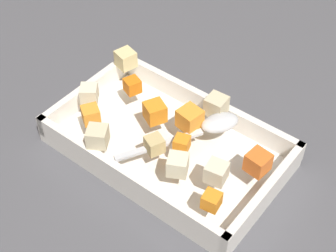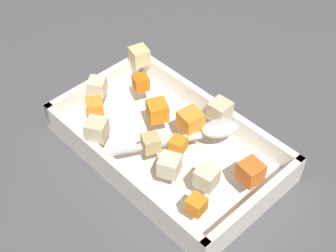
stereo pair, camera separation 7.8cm
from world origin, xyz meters
The scene contains 17 objects.
ground_plane centered at (0.00, 0.00, 0.00)m, with size 4.00×4.00×0.00m, color #4C4C51.
baking_dish centered at (0.00, 0.02, 0.02)m, with size 0.36×0.21×0.05m.
carrot_chunk_heap_side centered at (-0.11, -0.04, 0.07)m, with size 0.03×0.03×0.03m, color orange.
carrot_chunk_rim_edge centered at (0.13, -0.06, 0.06)m, with size 0.02×0.02×0.02m, color orange.
carrot_chunk_center centered at (0.02, 0.04, 0.07)m, with size 0.03×0.03×0.03m, color orange.
carrot_chunk_far_right centered at (-0.10, 0.05, 0.06)m, with size 0.02×0.02×0.02m, color orange.
carrot_chunk_near_left centered at (0.04, 0.00, 0.06)m, with size 0.02×0.02×0.02m, color orange.
carrot_chunk_corner_nw centered at (-0.03, 0.02, 0.07)m, with size 0.03×0.03×0.03m, color orange.
carrot_chunk_mid_left centered at (0.15, 0.03, 0.07)m, with size 0.03×0.03×0.03m, color orange.
potato_chunk_back_center centered at (-0.14, -0.01, 0.07)m, with size 0.03×0.03×0.03m, color beige.
potato_chunk_near_spoon centered at (0.04, 0.10, 0.07)m, with size 0.03×0.03×0.03m, color beige.
potato_chunk_heap_top centered at (-0.07, -0.07, 0.07)m, with size 0.03×0.03×0.03m, color beige.
potato_chunk_mid_right centered at (0.01, -0.03, 0.06)m, with size 0.02×0.02×0.02m, color tan.
potato_chunk_under_handle centered at (0.06, -0.04, 0.07)m, with size 0.03×0.03×0.03m, color beige.
potato_chunk_corner_ne centered at (-0.15, 0.10, 0.07)m, with size 0.03×0.03×0.03m, color #E0CC89.
parsnip_chunk_front_center centered at (0.11, -0.02, 0.07)m, with size 0.03×0.03×0.03m, color beige.
serving_spoon centered at (0.05, 0.06, 0.06)m, with size 0.12×0.19×0.02m.
Camera 2 is at (0.40, -0.36, 0.62)m, focal length 54.77 mm.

